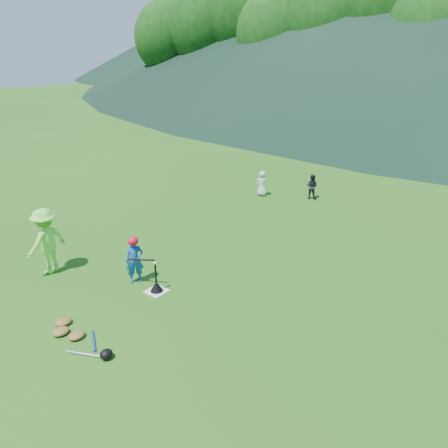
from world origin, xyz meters
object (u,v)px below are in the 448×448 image
(batting_tee, at_px, (157,287))
(batter_child, at_px, (135,260))
(adult_coach, at_px, (46,241))
(home_plate, at_px, (157,291))
(fielder_b, at_px, (312,186))
(equipment_pile, at_px, (76,335))
(fielder_a, at_px, (262,183))

(batting_tee, bearing_deg, batter_child, 179.43)
(adult_coach, bearing_deg, home_plate, 101.12)
(home_plate, height_order, batting_tee, batting_tee)
(fielder_b, bearing_deg, batting_tee, 81.24)
(adult_coach, distance_m, equipment_pile, 3.22)
(adult_coach, xyz_separation_m, equipment_pile, (2.88, -1.22, -0.77))
(batter_child, height_order, fielder_a, batter_child)
(batter_child, relative_size, batting_tee, 1.71)
(batter_child, distance_m, adult_coach, 2.33)
(home_plate, height_order, fielder_b, fielder_b)
(batting_tee, relative_size, equipment_pile, 0.38)
(batter_child, relative_size, equipment_pile, 0.64)
(batter_child, bearing_deg, equipment_pile, -125.67)
(fielder_a, relative_size, batting_tee, 1.42)
(fielder_a, bearing_deg, batting_tee, 77.98)
(batter_child, distance_m, equipment_pile, 2.39)
(adult_coach, bearing_deg, fielder_a, 167.21)
(adult_coach, height_order, fielder_b, adult_coach)
(adult_coach, relative_size, fielder_b, 1.78)
(fielder_a, bearing_deg, batter_child, 72.80)
(home_plate, xyz_separation_m, adult_coach, (-2.81, -0.97, 0.83))
(batter_child, xyz_separation_m, fielder_b, (0.26, 8.31, -0.11))
(fielder_a, bearing_deg, equipment_pile, 74.94)
(adult_coach, distance_m, fielder_a, 8.47)
(home_plate, bearing_deg, fielder_a, 105.66)
(fielder_a, bearing_deg, adult_coach, 57.45)
(batter_child, bearing_deg, batting_tee, -55.86)
(home_plate, xyz_separation_m, batter_child, (-0.71, 0.01, 0.57))
(batter_child, xyz_separation_m, batting_tee, (0.71, -0.01, -0.45))
(batting_tee, distance_m, equipment_pile, 2.20)
(batter_child, xyz_separation_m, equipment_pile, (0.78, -2.20, -0.51))
(fielder_a, xyz_separation_m, batting_tee, (2.09, -7.46, -0.35))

